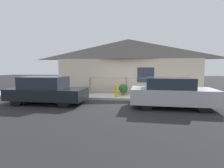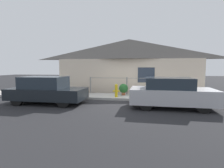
{
  "view_description": "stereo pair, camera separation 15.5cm",
  "coord_description": "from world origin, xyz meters",
  "px_view_note": "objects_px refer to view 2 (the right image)",
  "views": [
    {
      "loc": [
        0.66,
        -9.51,
        1.86
      ],
      "look_at": [
        -0.74,
        0.3,
        0.9
      ],
      "focal_mm": 28.0,
      "sensor_mm": 36.0,
      "label": 1
    },
    {
      "loc": [
        0.82,
        -9.49,
        1.86
      ],
      "look_at": [
        -0.74,
        0.3,
        0.9
      ],
      "focal_mm": 28.0,
      "sensor_mm": 36.0,
      "label": 2
    }
  ],
  "objects_px": {
    "car_right": "(171,93)",
    "fire_hydrant": "(116,90)",
    "car_left": "(47,90)",
    "potted_plant_near_hydrant": "(123,89)"
  },
  "relations": [
    {
      "from": "car_right",
      "to": "potted_plant_near_hydrant",
      "type": "relative_size",
      "value": 5.33
    },
    {
      "from": "car_right",
      "to": "fire_hydrant",
      "type": "xyz_separation_m",
      "value": [
        -2.74,
        1.71,
        -0.16
      ]
    },
    {
      "from": "car_right",
      "to": "fire_hydrant",
      "type": "height_order",
      "value": "car_right"
    },
    {
      "from": "car_right",
      "to": "car_left",
      "type": "bearing_deg",
      "value": -178.15
    },
    {
      "from": "car_right",
      "to": "fire_hydrant",
      "type": "bearing_deg",
      "value": 149.92
    },
    {
      "from": "car_right",
      "to": "potted_plant_near_hydrant",
      "type": "bearing_deg",
      "value": 136.3
    },
    {
      "from": "car_left",
      "to": "car_right",
      "type": "xyz_separation_m",
      "value": [
        6.11,
        0.0,
        0.0
      ]
    },
    {
      "from": "car_left",
      "to": "potted_plant_near_hydrant",
      "type": "bearing_deg",
      "value": 33.88
    },
    {
      "from": "car_left",
      "to": "potted_plant_near_hydrant",
      "type": "xyz_separation_m",
      "value": [
        3.72,
        2.44,
        -0.15
      ]
    },
    {
      "from": "car_left",
      "to": "car_right",
      "type": "distance_m",
      "value": 6.11
    }
  ]
}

